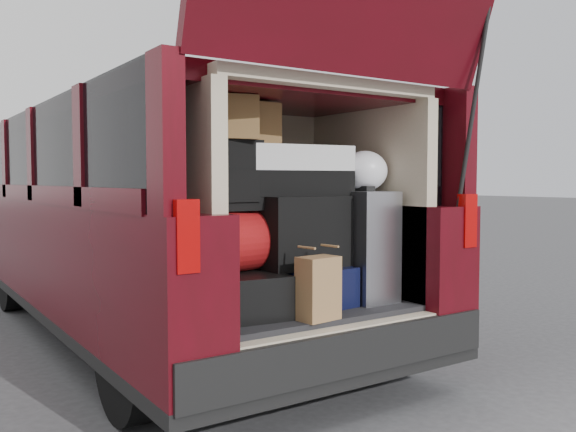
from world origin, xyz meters
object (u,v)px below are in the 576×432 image
black_soft_case (300,231)px  twotone_duffel (293,171)px  black_hardshell (236,293)px  kraft_bag (318,288)px  silver_roller (360,246)px  navy_hardshell (302,285)px  red_duffel (237,241)px  backpack (235,175)px

black_soft_case → twotone_duffel: bearing=91.3°
black_hardshell → kraft_bag: (0.28, -0.34, 0.05)m
silver_roller → black_soft_case: bearing=173.0°
navy_hardshell → black_soft_case: size_ratio=0.92×
black_hardshell → twotone_duffel: twotone_duffel is taller
red_duffel → silver_roller: bearing=-17.1°
kraft_bag → backpack: 0.72m
kraft_bag → twotone_duffel: 0.72m
silver_roller → kraft_bag: bearing=-150.9°
navy_hardshell → kraft_bag: size_ratio=1.58×
black_soft_case → backpack: size_ratio=1.49×
kraft_bag → black_hardshell: bearing=121.5°
silver_roller → twotone_duffel: 0.60m
silver_roller → black_soft_case: 0.40m
silver_roller → backpack: (-0.79, 0.07, 0.41)m
silver_roller → black_hardshell: bearing=176.2°
red_duffel → twotone_duffel: bearing=-5.3°
black_hardshell → backpack: 0.61m
black_hardshell → backpack: size_ratio=1.52×
black_hardshell → red_duffel: bearing=55.0°
red_duffel → black_soft_case: (0.39, -0.02, 0.03)m
silver_roller → black_soft_case: size_ratio=1.16×
black_hardshell → black_soft_case: 0.51m
red_duffel → twotone_duffel: (0.38, 0.04, 0.37)m
twotone_duffel → backpack: bearing=-166.3°
backpack → red_duffel: bearing=30.1°
red_duffel → navy_hardshell: bearing=-13.4°
black_hardshell → twotone_duffel: 0.76m
silver_roller → red_duffel: (-0.78, 0.07, 0.06)m
backpack → black_soft_case: bearing=-3.8°
silver_roller → red_duffel: silver_roller is taller
navy_hardshell → red_duffel: 0.49m
kraft_bag → black_soft_case: size_ratio=0.58×
backpack → navy_hardshell: bearing=-2.0°
silver_roller → twotone_duffel: bearing=163.7°
silver_roller → twotone_duffel: size_ratio=1.02×
twotone_duffel → navy_hardshell: bearing=-59.2°
kraft_bag → red_duffel: 0.50m
red_duffel → twotone_duffel: size_ratio=0.79×
navy_hardshell → kraft_bag: bearing=-118.0°
kraft_bag → twotone_duffel: (0.12, 0.40, 0.59)m
black_hardshell → backpack: bearing=73.8°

